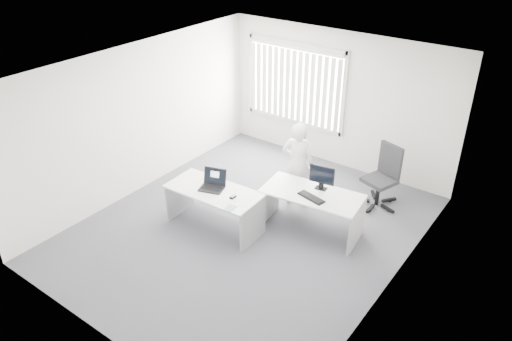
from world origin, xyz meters
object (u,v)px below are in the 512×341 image
Objects in this scene: laptop at (211,181)px; monitor at (322,177)px; desk_far at (312,204)px; office_chair at (381,187)px; person at (298,164)px; desk_near at (214,200)px.

monitor is (1.46, 1.08, 0.07)m from laptop.
desk_far is 1.70m from laptop.
office_chair is at bearing 58.22° from monitor.
laptop is at bearing -152.52° from monitor.
person is (-0.67, 0.61, 0.27)m from desk_far.
person reaches higher than laptop.
laptop is 1.82m from monitor.
desk_far is 1.07× the size of person.
monitor is at bearing 130.22° from person.
office_chair is 2.95× the size of laptop.
laptop is at bearing -112.12° from office_chair.
monitor is (0.71, -0.41, 0.16)m from person.
desk_near is 3.85× the size of monitor.
person is at bearing 130.42° from desk_far.
monitor reaches higher than desk_near.
desk_far is 1.48× the size of office_chair.
person reaches higher than office_chair.
laptop is (-0.04, -0.01, 0.36)m from desk_near.
desk_far is 0.47m from monitor.
monitor is at bearing 70.26° from desk_far.
office_chair is 2.72× the size of monitor.
desk_near is 0.96× the size of desk_far.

